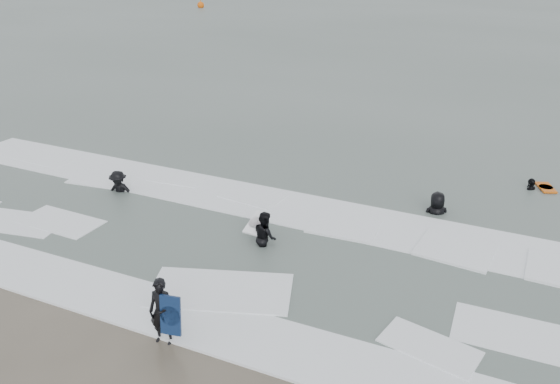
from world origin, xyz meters
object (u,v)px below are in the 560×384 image
at_px(surfer_wading, 265,245).
at_px(buoy, 201,5).
at_px(surfer_centre, 165,341).
at_px(surfer_right_far, 436,214).
at_px(surfer_breaker, 120,194).
at_px(surfer_right_near, 530,190).

xyz_separation_m(surfer_wading, buoy, (-40.38, 59.21, 0.42)).
relative_size(surfer_centre, surfer_right_far, 0.86).
bearing_deg(surfer_centre, surfer_breaker, 125.74).
bearing_deg(surfer_right_near, surfer_wading, -15.29).
height_order(surfer_right_far, buoy, buoy).
bearing_deg(surfer_breaker, surfer_right_near, 14.48).
bearing_deg(surfer_breaker, buoy, 108.27).
xyz_separation_m(surfer_wading, surfer_breaker, (-6.54, 1.11, 0.00)).
relative_size(surfer_wading, surfer_right_far, 0.86).
distance_m(surfer_wading, surfer_breaker, 6.64).
height_order(surfer_centre, surfer_right_near, surfer_centre).
xyz_separation_m(surfer_right_far, buoy, (-44.69, 54.85, 0.42)).
height_order(surfer_centre, surfer_breaker, surfer_breaker).
height_order(surfer_wading, surfer_breaker, surfer_breaker).
bearing_deg(surfer_right_far, buoy, -76.46).
xyz_separation_m(surfer_centre, buoy, (-40.29, 64.16, 0.42)).
distance_m(surfer_breaker, surfer_right_near, 15.26).
relative_size(surfer_centre, buoy, 1.01).
relative_size(surfer_wading, surfer_right_near, 1.03).
distance_m(surfer_right_far, buoy, 70.76).
bearing_deg(buoy, surfer_wading, -55.71).
bearing_deg(surfer_right_far, surfer_centre, 39.05).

